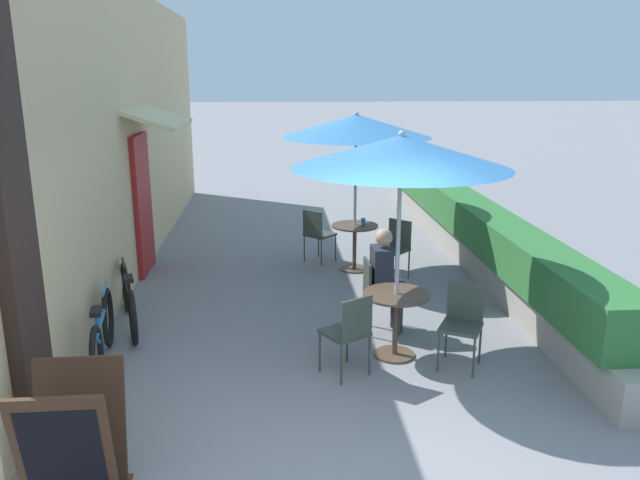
% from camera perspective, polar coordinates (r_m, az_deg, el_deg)
% --- Properties ---
extents(ground_plane, '(120.00, 120.00, 0.00)m').
position_cam_1_polar(ground_plane, '(5.13, 1.00, -20.57)').
color(ground_plane, gray).
extents(cafe_facade_wall, '(0.98, 11.69, 4.20)m').
position_cam_1_polar(cafe_facade_wall, '(10.13, -16.67, 9.41)').
color(cafe_facade_wall, '#D6B784').
rests_on(cafe_facade_wall, ground_plane).
extents(planter_hedge, '(0.60, 10.69, 1.01)m').
position_cam_1_polar(planter_hedge, '(10.67, 13.04, 1.45)').
color(planter_hedge, gray).
rests_on(planter_hedge, ground_plane).
extents(patio_table_near, '(0.72, 0.72, 0.72)m').
position_cam_1_polar(patio_table_near, '(6.76, 6.94, -6.60)').
color(patio_table_near, brown).
rests_on(patio_table_near, ground_plane).
extents(patio_umbrella_near, '(2.22, 2.22, 2.43)m').
position_cam_1_polar(patio_umbrella_near, '(6.33, 7.43, 7.99)').
color(patio_umbrella_near, '#B7B7BC').
rests_on(patio_umbrella_near, ground_plane).
extents(cafe_chair_near_left, '(0.41, 0.41, 0.87)m').
position_cam_1_polar(cafe_chair_near_left, '(7.38, 5.15, -4.53)').
color(cafe_chair_near_left, '#384238').
rests_on(cafe_chair_near_left, ground_plane).
extents(seated_patron_near_left, '(0.41, 0.35, 1.25)m').
position_cam_1_polar(seated_patron_near_left, '(7.35, 6.04, -3.24)').
color(seated_patron_near_left, '#23232D').
rests_on(seated_patron_near_left, ground_plane).
extents(cafe_chair_near_right, '(0.55, 0.55, 0.87)m').
position_cam_1_polar(cafe_chair_near_right, '(6.28, 2.71, -8.11)').
color(cafe_chair_near_right, '#384238').
rests_on(cafe_chair_near_right, ground_plane).
extents(cafe_chair_near_back, '(0.54, 0.54, 0.87)m').
position_cam_1_polar(cafe_chair_near_back, '(6.68, 12.91, -7.03)').
color(cafe_chair_near_back, '#384238').
rests_on(cafe_chair_near_back, ground_plane).
extents(patio_table_mid, '(0.72, 0.72, 0.72)m').
position_cam_1_polar(patio_table_mid, '(9.62, 3.19, 0.13)').
color(patio_table_mid, brown).
rests_on(patio_table_mid, ground_plane).
extents(patio_umbrella_mid, '(2.22, 2.22, 2.43)m').
position_cam_1_polar(patio_umbrella_mid, '(9.33, 3.34, 10.37)').
color(patio_umbrella_mid, '#B7B7BC').
rests_on(patio_umbrella_mid, ground_plane).
extents(cafe_chair_mid_left, '(0.57, 0.57, 0.87)m').
position_cam_1_polar(cafe_chair_mid_left, '(9.98, -0.29, 0.79)').
color(cafe_chair_mid_left, '#384238').
rests_on(cafe_chair_mid_left, ground_plane).
extents(cafe_chair_mid_right, '(0.57, 0.57, 0.87)m').
position_cam_1_polar(cafe_chair_mid_right, '(9.30, 6.92, -0.40)').
color(cafe_chair_mid_right, '#384238').
rests_on(cafe_chair_mid_right, ground_plane).
extents(coffee_cup_mid, '(0.07, 0.07, 0.09)m').
position_cam_1_polar(coffee_cup_mid, '(9.62, 3.97, 1.72)').
color(coffee_cup_mid, teal).
rests_on(coffee_cup_mid, patio_table_mid).
extents(bicycle_leaning, '(0.33, 1.75, 0.76)m').
position_cam_1_polar(bicycle_leaning, '(6.90, -19.26, -8.27)').
color(bicycle_leaning, black).
rests_on(bicycle_leaning, ground_plane).
extents(bicycle_second, '(0.55, 1.68, 0.73)m').
position_cam_1_polar(bicycle_second, '(7.88, -17.07, -5.26)').
color(bicycle_second, black).
rests_on(bicycle_second, ground_plane).
extents(menu_board, '(0.68, 0.64, 0.99)m').
position_cam_1_polar(menu_board, '(4.93, -21.65, -16.62)').
color(menu_board, '#422819').
rests_on(menu_board, ground_plane).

